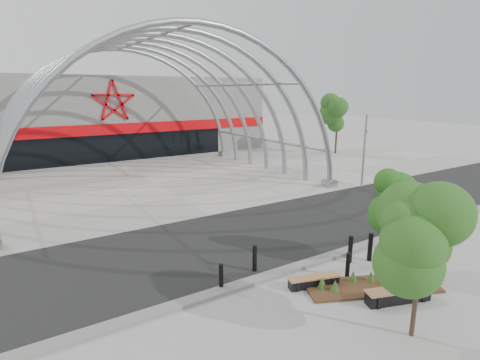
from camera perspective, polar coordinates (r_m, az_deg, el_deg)
ground at (r=15.09m, az=8.34°, el=-12.69°), size 140.00×140.00×0.00m
road at (r=17.64m, az=0.88°, el=-8.53°), size 140.00×7.00×0.02m
forecourt at (r=27.99m, az=-12.68°, el=-0.50°), size 60.00×17.00×0.04m
kerb at (r=14.90m, az=8.99°, el=-12.82°), size 60.00×0.50×0.12m
arena_building at (r=44.62m, az=-20.92°, el=9.22°), size 34.00×15.24×8.00m
vault_canopy at (r=27.99m, az=-12.68°, el=-0.51°), size 20.80×15.80×20.36m
planting_bed at (r=14.11m, az=19.16°, el=-14.77°), size 4.75×3.15×0.48m
signal_pole at (r=27.68m, az=18.41°, el=4.52°), size 0.19×0.72×5.05m
street_tree_0 at (r=10.92m, az=26.13°, el=-7.79°), size 1.78×1.78×4.06m
street_tree_1 at (r=15.17m, az=23.37°, el=-2.09°), size 1.67×1.67×3.95m
bench_0 at (r=13.64m, az=11.18°, el=-14.95°), size 1.87×0.93×0.38m
bench_1 at (r=13.52m, az=22.94°, el=-15.90°), size 2.26×1.17×0.47m
bollard_0 at (r=13.10m, az=-2.89°, el=-14.55°), size 0.15×0.15×0.93m
bollard_1 at (r=14.27m, az=2.26°, el=-11.86°), size 0.16×0.16×1.03m
bollard_2 at (r=14.37m, az=16.10°, el=-12.38°), size 0.15×0.15×0.96m
bollard_3 at (r=15.55m, az=16.46°, el=-10.09°), size 0.18×0.18×1.09m
bollard_4 at (r=15.94m, az=19.22°, el=-9.61°), size 0.18×0.18×1.14m
bg_tree_1 at (r=41.20m, az=14.66°, el=9.74°), size 2.70×2.70×5.91m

